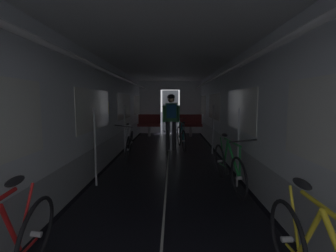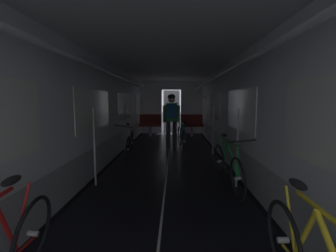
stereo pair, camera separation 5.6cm
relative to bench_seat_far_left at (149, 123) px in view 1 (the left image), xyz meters
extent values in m
cube|color=black|center=(-0.51, -4.82, -0.56)|extent=(0.08, 11.50, 0.01)
cube|color=black|center=(2.31, -4.82, -0.56)|extent=(0.08, 11.50, 0.01)
cube|color=beige|center=(0.90, -4.82, -0.56)|extent=(0.03, 11.27, 0.00)
cube|color=#9EA0A5|center=(-0.61, -4.82, -0.27)|extent=(0.12, 11.50, 0.60)
cube|color=silver|center=(-0.61, -4.82, 0.96)|extent=(0.12, 11.50, 1.85)
cube|color=white|center=(-0.54, -5.40, 0.78)|extent=(0.02, 1.90, 0.80)
cube|color=white|center=(-0.54, -2.52, 0.78)|extent=(0.02, 1.90, 0.80)
cube|color=white|center=(-0.54, 0.35, 0.78)|extent=(0.02, 1.90, 0.80)
cube|color=yellow|center=(-0.54, -4.50, 0.78)|extent=(0.01, 0.20, 0.28)
cylinder|color=white|center=(-0.27, -4.82, 1.53)|extent=(0.07, 11.04, 0.07)
cylinder|color=#B7BABF|center=(-0.37, -5.97, 0.13)|extent=(0.04, 0.04, 1.40)
cylinder|color=#B7BABF|center=(-0.37, -3.37, 0.13)|extent=(0.04, 0.04, 1.40)
cube|color=#9EA0A5|center=(2.41, -4.82, -0.27)|extent=(0.12, 11.50, 0.60)
cube|color=silver|center=(2.41, -4.82, 0.96)|extent=(0.12, 11.50, 1.85)
cube|color=white|center=(2.35, -5.40, 0.78)|extent=(0.02, 1.90, 0.80)
cube|color=white|center=(2.35, -2.52, 0.78)|extent=(0.02, 1.90, 0.80)
cube|color=white|center=(2.35, 0.35, 0.78)|extent=(0.02, 1.90, 0.80)
cube|color=yellow|center=(2.35, -4.61, 0.78)|extent=(0.01, 0.20, 0.28)
cylinder|color=white|center=(2.07, -4.82, 1.53)|extent=(0.07, 11.04, 0.07)
cylinder|color=#B7BABF|center=(2.17, -5.97, 0.13)|extent=(0.04, 0.04, 1.40)
cylinder|color=#B7BABF|center=(2.17, -3.37, 0.13)|extent=(0.04, 0.04, 1.40)
cube|color=silver|center=(-0.05, 0.99, 0.66)|extent=(1.00, 0.12, 2.45)
cube|color=silver|center=(1.85, 0.99, 0.66)|extent=(1.00, 0.12, 2.45)
cube|color=silver|center=(0.90, 0.99, 1.68)|extent=(0.90, 0.12, 0.40)
cube|color=#4C4F54|center=(0.90, 1.69, 0.46)|extent=(0.81, 0.04, 2.05)
cube|color=white|center=(0.90, -4.82, 1.94)|extent=(3.14, 11.62, 0.12)
cylinder|color=gray|center=(0.00, -0.07, -0.35)|extent=(0.12, 0.12, 0.44)
cube|color=maroon|center=(0.00, -0.07, -0.08)|extent=(0.96, 0.44, 0.10)
cube|color=maroon|center=(0.00, 0.12, 0.17)|extent=(0.96, 0.08, 0.40)
torus|color=gray|center=(-0.43, 0.15, 0.37)|extent=(0.14, 0.14, 0.02)
cylinder|color=gray|center=(1.80, -0.07, -0.35)|extent=(0.12, 0.12, 0.44)
cube|color=maroon|center=(1.80, -0.07, -0.08)|extent=(0.96, 0.44, 0.10)
cube|color=maroon|center=(1.80, 0.12, 0.17)|extent=(0.96, 0.08, 0.40)
torus|color=gray|center=(1.37, 0.15, 0.37)|extent=(0.14, 0.14, 0.02)
torus|color=black|center=(2.01, -8.11, -0.23)|extent=(0.10, 0.67, 0.67)
cylinder|color=#B2B2B7|center=(2.01, -8.11, -0.23)|extent=(0.09, 0.05, 0.06)
cylinder|color=yellow|center=(2.01, -8.41, -0.01)|extent=(0.08, 0.34, 0.55)
cylinder|color=yellow|center=(2.02, -8.18, 0.01)|extent=(0.05, 0.16, 0.49)
ellipsoid|color=black|center=(2.04, -8.24, 0.31)|extent=(0.10, 0.24, 0.07)
torus|color=black|center=(-0.20, -3.39, -0.24)|extent=(0.18, 0.68, 0.67)
cylinder|color=#B2B2B7|center=(-0.20, -3.39, -0.24)|extent=(0.10, 0.06, 0.06)
torus|color=black|center=(-0.11, -4.40, -0.24)|extent=(0.18, 0.68, 0.67)
cylinder|color=#B2B2B7|center=(-0.11, -4.40, -0.24)|extent=(0.10, 0.06, 0.06)
cylinder|color=#ADAFB5|center=(-0.17, -4.09, -0.02)|extent=(0.07, 0.55, 0.56)
cylinder|color=#ADAFB5|center=(-0.20, -3.68, -0.02)|extent=(0.13, 0.34, 0.55)
cylinder|color=#ADAFB5|center=(-0.21, -3.94, 0.25)|extent=(0.11, 0.82, 0.04)
cylinder|color=#ADAFB5|center=(-0.22, -3.46, 0.00)|extent=(0.08, 0.17, 0.49)
cylinder|color=#ADAFB5|center=(-0.18, -3.61, -0.26)|extent=(0.07, 0.45, 0.07)
cylinder|color=#ADAFB5|center=(-0.14, -4.37, 0.00)|extent=(0.10, 0.08, 0.49)
cylinder|color=black|center=(-0.15, -3.83, -0.28)|extent=(0.05, 0.17, 0.17)
ellipsoid|color=black|center=(-0.26, -3.51, 0.30)|extent=(0.12, 0.25, 0.07)
cylinder|color=black|center=(-0.19, -4.40, 0.34)|extent=(0.44, 0.06, 0.08)
torus|color=black|center=(1.96, -5.49, -0.23)|extent=(0.15, 0.68, 0.67)
cylinder|color=#B2B2B7|center=(1.96, -5.49, -0.23)|extent=(0.10, 0.06, 0.06)
torus|color=black|center=(2.05, -6.51, -0.23)|extent=(0.15, 0.68, 0.67)
cylinder|color=#B2B2B7|center=(2.05, -6.51, -0.23)|extent=(0.10, 0.06, 0.06)
cylinder|color=#1E8438|center=(2.04, -6.19, -0.01)|extent=(0.13, 0.54, 0.56)
cylinder|color=#1E8438|center=(2.00, -5.79, -0.01)|extent=(0.06, 0.35, 0.55)
cylinder|color=#1E8438|center=(2.05, -6.04, 0.25)|extent=(0.11, 0.82, 0.04)
cylinder|color=#1E8438|center=(1.99, -5.56, 0.01)|extent=(0.08, 0.16, 0.49)
cylinder|color=#1E8438|center=(1.98, -5.72, -0.26)|extent=(0.06, 0.45, 0.07)
cylinder|color=#1E8438|center=(2.06, -6.48, 0.01)|extent=(0.06, 0.09, 0.49)
cylinder|color=black|center=(1.99, -5.94, -0.28)|extent=(0.04, 0.17, 0.17)
ellipsoid|color=black|center=(2.01, -5.61, 0.31)|extent=(0.11, 0.25, 0.07)
cylinder|color=black|center=(2.09, -6.50, 0.35)|extent=(0.44, 0.06, 0.06)
torus|color=black|center=(-0.21, -8.08, -0.24)|extent=(0.19, 0.68, 0.67)
cylinder|color=#B2B2B7|center=(-0.21, -8.08, -0.24)|extent=(0.10, 0.06, 0.06)
cylinder|color=red|center=(-0.22, -8.37, -0.02)|extent=(0.14, 0.34, 0.55)
cylinder|color=red|center=(-0.24, -8.15, 0.00)|extent=(0.08, 0.17, 0.49)
ellipsoid|color=black|center=(-0.28, -8.20, 0.30)|extent=(0.12, 0.25, 0.07)
cylinder|color=#2D2D33|center=(0.87, -2.93, -0.12)|extent=(0.13, 0.13, 0.90)
cylinder|color=#2D2D33|center=(1.07, -2.92, -0.12)|extent=(0.13, 0.13, 0.90)
cube|color=#337F47|center=(0.97, -2.92, 0.61)|extent=(0.37, 0.24, 0.56)
cylinder|color=#337F47|center=(0.75, -2.91, 0.56)|extent=(0.10, 0.20, 0.53)
cylinder|color=#337F47|center=(1.19, -2.89, 0.56)|extent=(0.10, 0.20, 0.53)
sphere|color=beige|center=(0.97, -2.92, 1.01)|extent=(0.21, 0.21, 0.21)
ellipsoid|color=black|center=(0.97, -2.92, 1.08)|extent=(0.25, 0.29, 0.16)
cube|color=#1E5693|center=(0.98, -3.09, 0.65)|extent=(0.29, 0.17, 0.40)
torus|color=black|center=(1.36, -3.18, -0.23)|extent=(0.13, 0.67, 0.67)
cylinder|color=#B2B2B7|center=(1.36, -3.18, -0.23)|extent=(0.10, 0.06, 0.05)
torus|color=black|center=(1.24, -2.17, -0.23)|extent=(0.13, 0.67, 0.67)
cylinder|color=#B2B2B7|center=(1.24, -2.17, -0.23)|extent=(0.10, 0.06, 0.05)
cylinder|color=teal|center=(1.28, -2.48, -0.01)|extent=(0.09, 0.54, 0.56)
cylinder|color=teal|center=(1.33, -2.89, -0.01)|extent=(0.09, 0.34, 0.55)
cylinder|color=teal|center=(1.30, -2.63, 0.25)|extent=(0.13, 0.82, 0.03)
cylinder|color=teal|center=(1.35, -3.11, 0.01)|extent=(0.03, 0.17, 0.49)
cylinder|color=teal|center=(1.33, -2.96, -0.26)|extent=(0.08, 0.45, 0.07)
cylinder|color=teal|center=(1.25, -2.19, 0.01)|extent=(0.05, 0.09, 0.49)
cylinder|color=black|center=(1.30, -2.73, -0.28)|extent=(0.04, 0.17, 0.17)
ellipsoid|color=black|center=(1.36, -3.06, 0.31)|extent=(0.12, 0.25, 0.06)
cylinder|color=black|center=(1.25, -2.17, 0.35)|extent=(0.44, 0.08, 0.04)
camera|label=1|loc=(1.01, -10.02, 0.96)|focal=24.82mm
camera|label=2|loc=(1.07, -10.02, 0.96)|focal=24.82mm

